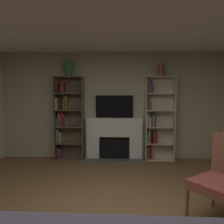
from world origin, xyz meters
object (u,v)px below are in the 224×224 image
at_px(bookshelf_right, 156,120).
at_px(vase_with_flowers, 161,70).
at_px(tv, 114,106).
at_px(fireplace, 114,138).
at_px(bookshelf_left, 66,117).
at_px(potted_plant, 68,67).

height_order(bookshelf_right, vase_with_flowers, vase_with_flowers).
height_order(tv, vase_with_flowers, vase_with_flowers).
distance_m(fireplace, vase_with_flowers, 1.97).
relative_size(fireplace, bookshelf_left, 0.72).
relative_size(fireplace, vase_with_flowers, 3.28).
bearing_deg(bookshelf_right, bookshelf_left, -179.97).
xyz_separation_m(fireplace, bookshelf_left, (-1.17, -0.01, 0.51)).
xyz_separation_m(tv, vase_with_flowers, (1.09, -0.12, 0.87)).
xyz_separation_m(fireplace, potted_plant, (-1.09, -0.05, 1.71)).
distance_m(bookshelf_right, potted_plant, 2.46).
distance_m(tv, potted_plant, 1.45).
bearing_deg(tv, fireplace, -90.00).
distance_m(potted_plant, vase_with_flowers, 2.19).
relative_size(tv, bookshelf_left, 0.45).
bearing_deg(bookshelf_left, vase_with_flowers, -1.19).
bearing_deg(vase_with_flowers, fireplace, 177.24).
bearing_deg(potted_plant, bookshelf_right, 1.28).
bearing_deg(bookshelf_right, potted_plant, -178.72).
bearing_deg(bookshelf_left, potted_plant, -30.32).
xyz_separation_m(bookshelf_left, bookshelf_right, (2.18, 0.00, -0.08)).
height_order(tv, potted_plant, potted_plant).
height_order(bookshelf_left, potted_plant, potted_plant).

